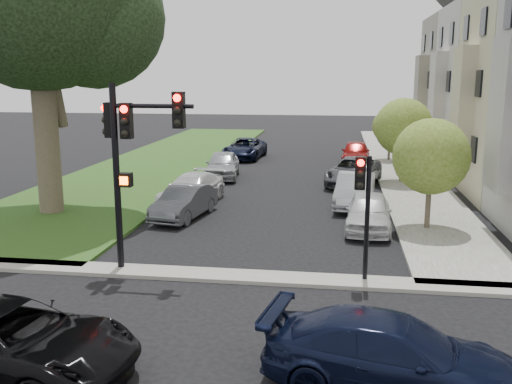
# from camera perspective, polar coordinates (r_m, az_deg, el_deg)

# --- Properties ---
(ground) EXTENTS (140.00, 140.00, 0.00)m
(ground) POSITION_cam_1_polar(r_m,az_deg,el_deg) (15.24, -2.75, -11.23)
(ground) COLOR black
(ground) RESTS_ON ground
(grass_strip) EXTENTS (8.00, 44.00, 0.12)m
(grass_strip) POSITION_cam_1_polar(r_m,az_deg,el_deg) (39.98, -8.90, 3.15)
(grass_strip) COLOR #325923
(grass_strip) RESTS_ON ground
(sidewalk_right) EXTENTS (3.50, 44.00, 0.12)m
(sidewalk_right) POSITION_cam_1_polar(r_m,az_deg,el_deg) (38.43, 14.19, 2.59)
(sidewalk_right) COLOR #6E6C59
(sidewalk_right) RESTS_ON ground
(sidewalk_cross) EXTENTS (60.00, 1.00, 0.12)m
(sidewalk_cross) POSITION_cam_1_polar(r_m,az_deg,el_deg) (17.04, -1.46, -8.45)
(sidewalk_cross) COLOR #6E6C59
(sidewalk_cross) RESTS_ON ground
(house_c) EXTENTS (7.70, 7.55, 15.97)m
(house_c) POSITION_cam_1_polar(r_m,az_deg,el_deg) (38.04, 23.64, 12.29)
(house_c) COLOR #B8A89E
(house_c) RESTS_ON ground
(house_d) EXTENTS (7.70, 7.55, 15.97)m
(house_d) POSITION_cam_1_polar(r_m,az_deg,el_deg) (45.33, 21.14, 12.24)
(house_d) COLOR gray
(house_d) RESTS_ON ground
(small_tree_a) EXTENTS (2.89, 2.89, 4.33)m
(small_tree_a) POSITION_cam_1_polar(r_m,az_deg,el_deg) (22.49, 17.10, 3.40)
(small_tree_a) COLOR #433A29
(small_tree_a) RESTS_ON ground
(small_tree_b) EXTENTS (3.12, 3.12, 4.68)m
(small_tree_b) POSITION_cam_1_polar(r_m,az_deg,el_deg) (32.05, 14.54, 6.31)
(small_tree_b) COLOR #433A29
(small_tree_b) RESTS_ON ground
(small_tree_c) EXTENTS (2.41, 2.41, 3.62)m
(small_tree_c) POSITION_cam_1_polar(r_m,az_deg,el_deg) (40.24, 13.27, 6.41)
(small_tree_c) COLOR #433A29
(small_tree_c) RESTS_ON ground
(traffic_signal_main) EXTENTS (2.77, 0.71, 5.69)m
(traffic_signal_main) POSITION_cam_1_polar(r_m,az_deg,el_deg) (17.23, -12.49, 4.74)
(traffic_signal_main) COLOR black
(traffic_signal_main) RESTS_ON ground
(traffic_signal_secondary) EXTENTS (0.46, 0.37, 3.71)m
(traffic_signal_secondary) POSITION_cam_1_polar(r_m,az_deg,el_deg) (16.32, 10.70, -0.34)
(traffic_signal_secondary) COLOR black
(traffic_signal_secondary) RESTS_ON ground
(car_cross_near) EXTENTS (5.70, 3.22, 1.50)m
(car_cross_near) POSITION_cam_1_polar(r_m,az_deg,el_deg) (12.69, -23.73, -13.48)
(car_cross_near) COLOR black
(car_cross_near) RESTS_ON ground
(car_cross_far) EXTENTS (5.27, 2.89, 1.45)m
(car_cross_far) POSITION_cam_1_polar(r_m,az_deg,el_deg) (11.51, 13.54, -15.57)
(car_cross_far) COLOR black
(car_cross_far) RESTS_ON ground
(car_parked_0) EXTENTS (1.94, 4.31, 1.44)m
(car_parked_0) POSITION_cam_1_polar(r_m,az_deg,el_deg) (22.41, 11.19, -1.95)
(car_parked_0) COLOR silver
(car_parked_0) RESTS_ON ground
(car_parked_1) EXTENTS (2.01, 4.69, 1.50)m
(car_parked_1) POSITION_cam_1_polar(r_m,az_deg,el_deg) (26.23, 9.87, 0.16)
(car_parked_1) COLOR #999BA0
(car_parked_1) RESTS_ON ground
(car_parked_2) EXTENTS (3.47, 5.67, 1.47)m
(car_parked_2) POSITION_cam_1_polar(r_m,az_deg,el_deg) (31.42, 9.74, 2.04)
(car_parked_2) COLOR #3F4247
(car_parked_2) RESTS_ON ground
(car_parked_3) EXTENTS (2.04, 4.60, 1.54)m
(car_parked_3) POSITION_cam_1_polar(r_m,az_deg,el_deg) (38.85, 9.94, 3.93)
(car_parked_3) COLOR maroon
(car_parked_3) RESTS_ON ground
(car_parked_5) EXTENTS (2.10, 4.29, 1.35)m
(car_parked_5) POSITION_cam_1_polar(r_m,az_deg,el_deg) (23.99, -7.19, -1.02)
(car_parked_5) COLOR #3F4247
(car_parked_5) RESTS_ON ground
(car_parked_6) EXTENTS (2.72, 4.96, 1.36)m
(car_parked_6) POSITION_cam_1_polar(r_m,az_deg,el_deg) (26.63, -6.45, 0.28)
(car_parked_6) COLOR silver
(car_parked_6) RESTS_ON ground
(car_parked_7) EXTENTS (2.31, 4.69, 1.54)m
(car_parked_7) POSITION_cam_1_polar(r_m,az_deg,el_deg) (33.07, -3.37, 2.74)
(car_parked_7) COLOR #999BA0
(car_parked_7) RESTS_ON ground
(car_parked_8) EXTENTS (2.75, 5.35, 1.45)m
(car_parked_8) POSITION_cam_1_polar(r_m,az_deg,el_deg) (40.67, -1.13, 4.38)
(car_parked_8) COLOR black
(car_parked_8) RESTS_ON ground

